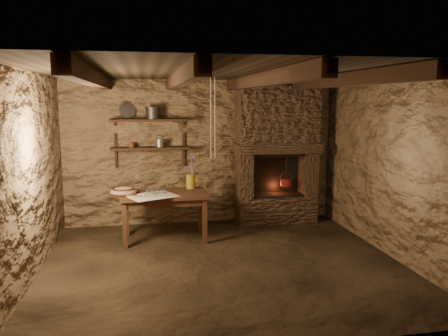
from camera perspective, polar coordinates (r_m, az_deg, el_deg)
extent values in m
plane|color=black|center=(5.71, -0.22, -12.31)|extent=(4.50, 4.50, 0.00)
cube|color=brown|center=(7.36, -2.98, 2.09)|extent=(4.50, 0.04, 2.40)
cube|color=brown|center=(3.49, 5.63, -5.47)|extent=(4.50, 0.04, 2.40)
cube|color=brown|center=(5.48, -24.08, -0.99)|extent=(0.04, 4.00, 2.40)
cube|color=brown|center=(6.20, 20.70, 0.27)|extent=(0.04, 4.00, 2.40)
cube|color=black|center=(5.34, -0.23, 12.47)|extent=(4.50, 4.00, 0.04)
cube|color=black|center=(5.28, -16.78, 11.17)|extent=(0.14, 3.95, 0.16)
cube|color=black|center=(5.27, -5.70, 11.50)|extent=(0.14, 3.95, 0.16)
cube|color=black|center=(5.45, 5.06, 11.42)|extent=(0.14, 3.95, 0.16)
cube|color=black|center=(5.79, 14.82, 11.00)|extent=(0.14, 3.95, 0.16)
cube|color=black|center=(7.13, -9.62, 2.57)|extent=(1.25, 0.30, 0.04)
cube|color=black|center=(7.09, -9.71, 6.18)|extent=(1.25, 0.30, 0.04)
cube|color=#3D2B1E|center=(7.57, 6.78, -5.28)|extent=(1.35, 0.45, 0.45)
cube|color=#3D2B1E|center=(7.30, 2.64, -0.94)|extent=(0.23, 0.45, 0.75)
cube|color=#3D2B1E|center=(7.63, 10.89, -0.66)|extent=(0.23, 0.45, 0.75)
cube|color=#3D2B1E|center=(7.36, 6.99, 2.66)|extent=(1.43, 0.51, 0.16)
cube|color=#3D2B1E|center=(7.35, 7.00, 6.95)|extent=(1.35, 0.45, 0.94)
cube|color=black|center=(7.63, 6.43, -0.56)|extent=(0.90, 0.06, 0.75)
cube|color=black|center=(6.50, -7.82, -3.44)|extent=(1.26, 0.73, 0.05)
cube|color=black|center=(6.52, -7.81, -4.13)|extent=(1.15, 0.62, 0.09)
cube|color=silver|center=(6.28, -9.39, -3.62)|extent=(0.79, 0.73, 0.01)
cylinder|color=olive|center=(6.75, -4.35, -1.74)|extent=(0.19, 0.19, 0.22)
torus|color=olive|center=(6.75, -3.71, -1.53)|extent=(0.02, 0.12, 0.12)
ellipsoid|color=#996542|center=(6.46, -12.97, -3.01)|extent=(0.44, 0.44, 0.13)
cylinder|color=#2B2826|center=(7.09, -9.27, 7.04)|extent=(0.26, 0.26, 0.17)
cylinder|color=gray|center=(7.19, -12.53, 7.38)|extent=(0.30, 0.22, 0.27)
cylinder|color=#4F210F|center=(7.12, -12.00, 2.98)|extent=(0.08, 0.08, 0.08)
cylinder|color=maroon|center=(7.48, 8.09, -1.87)|extent=(0.24, 0.24, 0.13)
torus|color=#2B2826|center=(7.47, 8.10, -1.28)|extent=(0.21, 0.01, 0.21)
cylinder|color=#2B2826|center=(7.44, 8.13, 0.06)|extent=(0.01, 0.01, 0.44)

